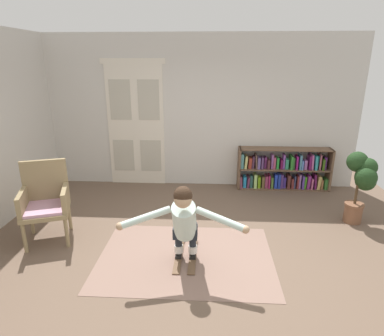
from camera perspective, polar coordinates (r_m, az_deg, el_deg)
ground_plane at (r=4.46m, az=0.39°, el=-14.57°), size 7.20×7.20×0.00m
back_wall at (r=6.42m, az=1.61°, el=9.60°), size 6.00×0.10×2.90m
double_door at (r=6.56m, az=-9.74°, el=7.59°), size 1.22×0.05×2.45m
rug at (r=4.38m, az=-1.09°, el=-15.22°), size 2.22×1.59×0.01m
bookshelf at (r=6.62m, az=15.53°, el=-0.53°), size 1.77×0.30×0.82m
wicker_chair at (r=4.98m, az=-24.13°, el=-5.07°), size 0.76×0.76×1.10m
potted_plant at (r=5.58m, az=27.43°, el=-1.80°), size 0.44×0.50×1.11m
skis_pair at (r=4.39m, az=-1.07°, el=-14.79°), size 0.27×0.79×0.07m
person_skier at (r=3.88m, az=-1.36°, el=-8.93°), size 1.45×0.63×1.04m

